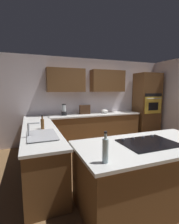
# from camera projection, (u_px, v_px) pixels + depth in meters

# --- Properties ---
(ground_plane) EXTENTS (14.00, 14.00, 0.00)m
(ground_plane) POSITION_uv_depth(u_px,v_px,m) (129.00, 165.00, 3.55)
(ground_plane) COLOR brown
(wall_back) EXTENTS (6.00, 0.44, 2.60)m
(wall_back) POSITION_uv_depth(u_px,v_px,m) (92.00, 96.00, 5.21)
(wall_back) COLOR silver
(wall_back) RESTS_ON ground
(lower_cabinets_back) EXTENTS (2.80, 0.60, 0.86)m
(lower_cabinets_back) POSITION_uv_depth(u_px,v_px,m) (95.00, 129.00, 5.04)
(lower_cabinets_back) COLOR brown
(lower_cabinets_back) RESTS_ON ground
(countertop_back) EXTENTS (2.84, 0.64, 0.04)m
(countertop_back) POSITION_uv_depth(u_px,v_px,m) (95.00, 114.00, 4.98)
(countertop_back) COLOR silver
(countertop_back) RESTS_ON lower_cabinets_back
(lower_cabinets_side) EXTENTS (0.60, 2.90, 0.86)m
(lower_cabinets_side) POSITION_uv_depth(u_px,v_px,m) (40.00, 149.00, 3.36)
(lower_cabinets_side) COLOR brown
(lower_cabinets_side) RESTS_ON ground
(countertop_side) EXTENTS (0.64, 2.94, 0.04)m
(countertop_side) POSITION_uv_depth(u_px,v_px,m) (39.00, 127.00, 3.29)
(countertop_side) COLOR silver
(countertop_side) RESTS_ON lower_cabinets_side
(island_base) EXTENTS (1.97, 0.94, 0.86)m
(island_base) POSITION_uv_depth(u_px,v_px,m) (147.00, 175.00, 2.34)
(island_base) COLOR brown
(island_base) RESTS_ON ground
(island_top) EXTENTS (2.05, 1.02, 0.04)m
(island_top) POSITION_uv_depth(u_px,v_px,m) (148.00, 145.00, 2.28)
(island_top) COLOR silver
(island_top) RESTS_ON island_base
(wall_oven) EXTENTS (0.80, 0.66, 2.19)m
(wall_oven) POSITION_uv_depth(u_px,v_px,m) (147.00, 105.00, 5.63)
(wall_oven) COLOR brown
(wall_oven) RESTS_ON ground
(sink_unit) EXTENTS (0.46, 0.70, 0.23)m
(sink_unit) POSITION_uv_depth(u_px,v_px,m) (41.00, 135.00, 2.63)
(sink_unit) COLOR #515456
(sink_unit) RESTS_ON countertop_side
(cooktop) EXTENTS (0.76, 0.56, 0.03)m
(cooktop) POSITION_uv_depth(u_px,v_px,m) (148.00, 143.00, 2.28)
(cooktop) COLOR black
(cooktop) RESTS_ON island_top
(blender) EXTENTS (0.15, 0.15, 0.33)m
(blender) POSITION_uv_depth(u_px,v_px,m) (64.00, 111.00, 4.67)
(blender) COLOR black
(blender) RESTS_ON countertop_back
(mixing_bowl) EXTENTS (0.22, 0.22, 0.12)m
(mixing_bowl) POSITION_uv_depth(u_px,v_px,m) (105.00, 111.00, 5.13)
(mixing_bowl) COLOR white
(mixing_bowl) RESTS_ON countertop_back
(spice_rack) EXTENTS (0.33, 0.11, 0.27)m
(spice_rack) POSITION_uv_depth(u_px,v_px,m) (85.00, 110.00, 4.93)
(spice_rack) COLOR #472B19
(spice_rack) RESTS_ON countertop_back
(dish_soap_bottle) EXTENTS (0.06, 0.06, 0.27)m
(dish_soap_bottle) POSITION_uv_depth(u_px,v_px,m) (42.00, 124.00, 3.08)
(dish_soap_bottle) COLOR brown
(dish_soap_bottle) RESTS_ON countertop_side
(oil_bottle) EXTENTS (0.06, 0.06, 0.33)m
(oil_bottle) POSITION_uv_depth(u_px,v_px,m) (105.00, 150.00, 1.66)
(oil_bottle) COLOR silver
(oil_bottle) RESTS_ON island_top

